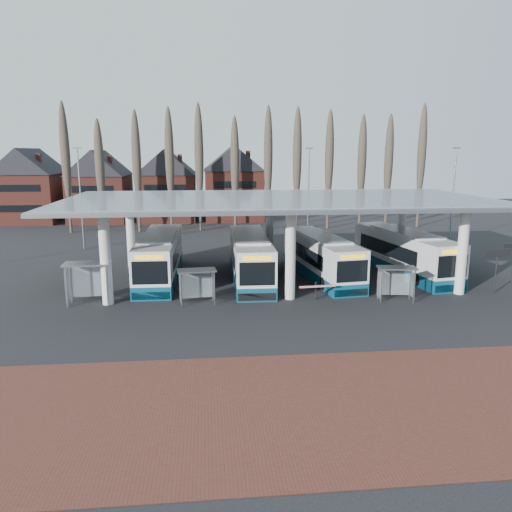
{
  "coord_description": "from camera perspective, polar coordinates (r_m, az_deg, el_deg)",
  "views": [
    {
      "loc": [
        -5.5,
        -29.55,
        9.77
      ],
      "look_at": [
        -1.84,
        7.0,
        2.05
      ],
      "focal_mm": 35.0,
      "sensor_mm": 36.0,
      "label": 1
    }
  ],
  "objects": [
    {
      "name": "ground",
      "position": [
        31.6,
        4.62,
        -6.17
      ],
      "size": [
        140.0,
        140.0,
        0.0
      ],
      "primitive_type": "plane",
      "color": "black",
      "rests_on": "ground"
    },
    {
      "name": "bus_1",
      "position": [
        38.76,
        -0.68,
        -0.22
      ],
      "size": [
        2.87,
        12.61,
        3.49
      ],
      "rotation": [
        0.0,
        0.0,
        -0.01
      ],
      "color": "silver",
      "rests_on": "ground"
    },
    {
      "name": "lamp_post_a",
      "position": [
        53.22,
        -19.41,
        6.43
      ],
      "size": [
        0.8,
        0.16,
        10.17
      ],
      "color": "slate",
      "rests_on": "ground"
    },
    {
      "name": "bus_0",
      "position": [
        39.75,
        -10.91,
        -0.13
      ],
      "size": [
        2.9,
        12.65,
        3.5
      ],
      "rotation": [
        0.0,
        0.0,
        -0.02
      ],
      "color": "silver",
      "rests_on": "ground"
    },
    {
      "name": "townhouse_row",
      "position": [
        74.36,
        -13.79,
        8.58
      ],
      "size": [
        36.8,
        10.3,
        12.25
      ],
      "color": "maroon",
      "rests_on": "ground"
    },
    {
      "name": "lamp_post_c",
      "position": [
        55.9,
        21.59,
        6.5
      ],
      "size": [
        0.8,
        0.16,
        10.17
      ],
      "color": "slate",
      "rests_on": "ground"
    },
    {
      "name": "brick_strip",
      "position": [
        20.82,
        10.75,
        -16.3
      ],
      "size": [
        70.0,
        10.0,
        0.03
      ],
      "primitive_type": "cube",
      "color": "#572B23",
      "rests_on": "ground"
    },
    {
      "name": "station_canopy",
      "position": [
        38.17,
        2.61,
        5.71
      ],
      "size": [
        32.0,
        16.0,
        6.34
      ],
      "color": "silver",
      "rests_on": "ground"
    },
    {
      "name": "barrier",
      "position": [
        33.29,
        6.99,
        -3.58
      ],
      "size": [
        2.45,
        0.76,
        1.22
      ],
      "rotation": [
        0.0,
        0.0,
        0.08
      ],
      "color": "black",
      "rests_on": "ground"
    },
    {
      "name": "bus_2",
      "position": [
        39.73,
        7.4,
        -0.13
      ],
      "size": [
        4.08,
        12.23,
        3.34
      ],
      "rotation": [
        0.0,
        0.0,
        0.13
      ],
      "color": "silver",
      "rests_on": "ground"
    },
    {
      "name": "bus_3",
      "position": [
        42.42,
        16.49,
        0.34
      ],
      "size": [
        4.64,
        12.86,
        3.5
      ],
      "rotation": [
        0.0,
        0.0,
        0.16
      ],
      "color": "silver",
      "rests_on": "ground"
    },
    {
      "name": "shelter_1",
      "position": [
        32.62,
        -6.8,
        -2.58
      ],
      "size": [
        2.6,
        1.51,
        2.3
      ],
      "rotation": [
        0.0,
        0.0,
        0.11
      ],
      "color": "gray",
      "rests_on": "ground"
    },
    {
      "name": "info_sign_0",
      "position": [
        38.47,
        25.88,
        -0.03
      ],
      "size": [
        2.11,
        0.37,
        3.14
      ],
      "rotation": [
        0.0,
        0.0,
        0.12
      ],
      "color": "black",
      "rests_on": "ground"
    },
    {
      "name": "shelter_0",
      "position": [
        34.17,
        -18.62,
        -1.92
      ],
      "size": [
        2.98,
        1.54,
        2.74
      ],
      "rotation": [
        0.0,
        0.0,
        0.02
      ],
      "color": "gray",
      "rests_on": "ground"
    },
    {
      "name": "poplar_row",
      "position": [
        62.8,
        -0.71,
        10.97
      ],
      "size": [
        45.1,
        1.1,
        14.5
      ],
      "color": "#473D33",
      "rests_on": "ground"
    },
    {
      "name": "shelter_2",
      "position": [
        34.31,
        15.7,
        -2.21
      ],
      "size": [
        2.64,
        1.57,
        2.32
      ],
      "rotation": [
        0.0,
        0.0,
        -0.13
      ],
      "color": "gray",
      "rests_on": "ground"
    },
    {
      "name": "lamp_post_b",
      "position": [
        56.9,
        6.01,
        7.34
      ],
      "size": [
        0.8,
        0.16,
        10.17
      ],
      "color": "slate",
      "rests_on": "ground"
    }
  ]
}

